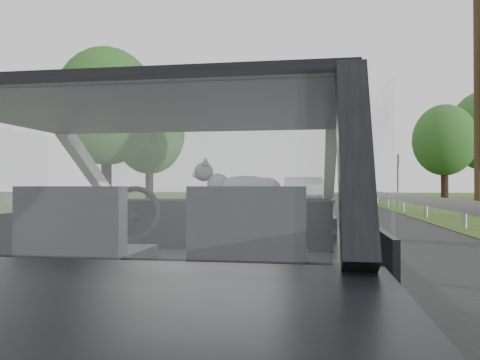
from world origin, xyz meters
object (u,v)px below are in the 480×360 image
(other_car, at_px, (303,195))
(utility_pole, at_px, (478,93))
(subject_car, at_px, (181,256))
(cat, at_px, (245,186))
(highway_sign, at_px, (398,180))

(other_car, bearing_deg, utility_pole, -16.41)
(subject_car, bearing_deg, cat, 70.08)
(other_car, height_order, highway_sign, highway_sign)
(other_car, xyz_separation_m, highway_sign, (4.83, 6.47, 0.64))
(highway_sign, distance_m, utility_pole, 8.45)
(subject_car, distance_m, cat, 0.79)
(other_car, distance_m, utility_pole, 7.37)
(cat, xyz_separation_m, utility_pole, (6.32, 14.84, 3.32))
(subject_car, distance_m, other_car, 16.78)
(subject_car, bearing_deg, utility_pole, 67.08)
(subject_car, bearing_deg, highway_sign, 77.57)
(cat, height_order, other_car, other_car)
(highway_sign, bearing_deg, subject_car, -95.92)
(other_car, height_order, utility_pole, utility_pole)
(other_car, bearing_deg, highway_sign, 48.39)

